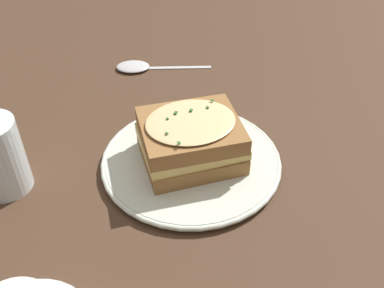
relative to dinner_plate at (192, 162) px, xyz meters
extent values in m
plane|color=#473021|center=(0.00, 0.01, -0.01)|extent=(2.40, 2.40, 0.00)
cylinder|color=silver|center=(0.00, 0.00, 0.00)|extent=(0.25, 0.25, 0.01)
torus|color=silver|center=(0.00, 0.00, 0.00)|extent=(0.26, 0.26, 0.01)
cube|color=olive|center=(0.00, 0.00, 0.02)|extent=(0.14, 0.15, 0.02)
cube|color=#E0C16B|center=(0.00, 0.00, 0.04)|extent=(0.13, 0.16, 0.02)
cube|color=olive|center=(0.00, 0.00, 0.06)|extent=(0.14, 0.16, 0.02)
ellipsoid|color=beige|center=(0.00, 0.00, 0.07)|extent=(0.12, 0.14, 0.01)
cube|color=#2D6028|center=(0.02, 0.01, 0.08)|extent=(0.01, 0.01, 0.00)
cube|color=#2D6028|center=(0.02, -0.03, 0.08)|extent=(0.00, 0.00, 0.00)
cube|color=#2D6028|center=(-0.03, 0.04, 0.08)|extent=(0.01, 0.00, 0.00)
cube|color=#2D6028|center=(-0.01, 0.04, 0.08)|extent=(0.00, 0.00, 0.00)
cube|color=#2D6028|center=(0.02, -0.01, 0.08)|extent=(0.01, 0.01, 0.00)
cube|color=#2D6028|center=(0.02, 0.03, 0.08)|extent=(0.00, 0.00, 0.00)
cube|color=#2D6028|center=(0.03, -0.05, 0.08)|extent=(0.01, 0.01, 0.00)
cube|color=silver|center=(0.26, -0.11, -0.01)|extent=(0.06, 0.11, 0.00)
ellipsoid|color=silver|center=(0.30, -0.03, 0.00)|extent=(0.07, 0.08, 0.01)
camera|label=1|loc=(-0.43, 0.23, 0.44)|focal=42.00mm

